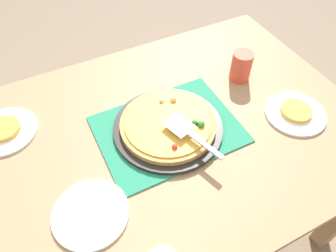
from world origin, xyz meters
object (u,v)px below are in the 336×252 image
plate_side (91,214)px  served_slice_left (3,129)px  plate_far_right (295,113)px  pizza_server (189,133)px  served_slice_right (296,111)px  cup_far (241,66)px  plate_near_left (5,131)px  pizza (168,124)px  pizza_pan (168,127)px

plate_side → served_slice_left: (0.17, -0.43, 0.01)m
plate_far_right → pizza_server: pizza_server is taller
served_slice_right → cup_far: (0.07, -0.26, 0.04)m
plate_far_right → plate_side: same height
plate_far_right → plate_near_left: bearing=-22.0°
pizza → plate_side: size_ratio=1.50×
pizza → plate_near_left: (0.51, -0.24, -0.03)m
plate_far_right → cup_far: 0.27m
plate_far_right → plate_side: size_ratio=1.00×
plate_near_left → plate_side: (-0.17, 0.43, 0.00)m
pizza_pan → served_slice_right: (-0.45, 0.14, 0.01)m
pizza → cup_far: (-0.38, -0.12, 0.03)m
plate_far_right → served_slice_right: 0.01m
plate_side → pizza_server: (-0.37, -0.09, 0.06)m
pizza_pan → served_slice_right: served_slice_right is taller
pizza_pan → served_slice_left: (0.51, -0.24, 0.01)m
plate_far_right → pizza_pan: bearing=-17.8°
plate_far_right → pizza: bearing=-17.7°
pizza → plate_far_right: pizza is taller
pizza_pan → pizza_server: (-0.03, 0.09, 0.05)m
served_slice_left → pizza_server: 0.64m
served_slice_left → pizza_server: pizza_server is taller
plate_side → plate_near_left: bearing=-68.0°
pizza → pizza_server: size_ratio=1.42×
cup_far → pizza_server: size_ratio=0.52×
plate_far_right → plate_side: 0.79m
pizza_pan → plate_side: 0.38m
plate_side → served_slice_left: served_slice_left is taller
pizza_pan → served_slice_left: bearing=-25.6°
plate_near_left → plate_far_right: size_ratio=1.00×
plate_far_right → served_slice_left: served_slice_left is taller
pizza_pan → plate_side: size_ratio=1.73×
pizza_pan → pizza: (-0.00, 0.00, 0.02)m
plate_side → served_slice_right: bearing=-177.2°
served_slice_right → pizza_pan: bearing=-17.8°
pizza_pan → plate_far_right: bearing=162.2°
pizza → served_slice_left: (0.51, -0.24, -0.02)m
served_slice_left → cup_far: 0.90m
pizza_server → pizza: bearing=-72.6°
plate_far_right → cup_far: bearing=-75.5°
plate_far_right → served_slice_left: (0.96, -0.39, 0.01)m
pizza_server → served_slice_right: bearing=173.2°
pizza_pan → plate_far_right: size_ratio=1.73×
pizza_pan → plate_far_right: (-0.45, 0.14, -0.01)m
pizza_pan → served_slice_left: size_ratio=3.45×
plate_near_left → pizza_server: pizza_server is taller
pizza → cup_far: cup_far is taller
plate_side → pizza_server: pizza_server is taller
plate_side → cup_far: bearing=-157.5°
pizza → plate_far_right: bearing=162.3°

